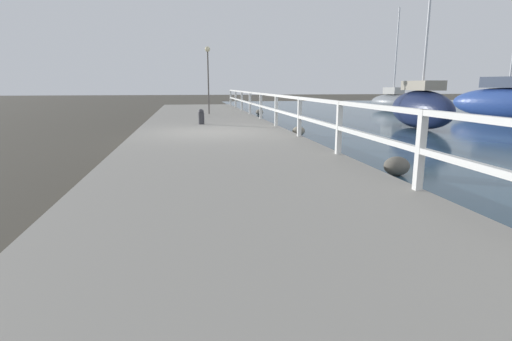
# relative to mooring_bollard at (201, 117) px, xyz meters

# --- Properties ---
(ground_plane) EXTENTS (120.00, 120.00, 0.00)m
(ground_plane) POSITION_rel_mooring_bollard_xyz_m (0.27, -2.56, -0.55)
(ground_plane) COLOR #4C473D
(dock_walkway) EXTENTS (4.77, 36.00, 0.27)m
(dock_walkway) POSITION_rel_mooring_bollard_xyz_m (0.27, -2.56, -0.41)
(dock_walkway) COLOR #9E998E
(dock_walkway) RESTS_ON ground
(railing) EXTENTS (0.10, 32.50, 1.09)m
(railing) POSITION_rel_mooring_bollard_xyz_m (2.55, -2.56, 0.47)
(railing) COLOR white
(railing) RESTS_ON dock_walkway
(boulder_water_edge) EXTENTS (0.48, 0.43, 0.36)m
(boulder_water_edge) POSITION_rel_mooring_bollard_xyz_m (3.35, -7.94, -0.37)
(boulder_water_edge) COLOR #666056
(boulder_water_edge) RESTS_ON ground
(boulder_upstream) EXTENTS (0.43, 0.38, 0.32)m
(boulder_upstream) POSITION_rel_mooring_bollard_xyz_m (3.18, -1.76, -0.39)
(boulder_upstream) COLOR gray
(boulder_upstream) RESTS_ON ground
(boulder_far_strip) EXTENTS (0.43, 0.39, 0.33)m
(boulder_far_strip) POSITION_rel_mooring_bollard_xyz_m (3.58, 7.88, -0.39)
(boulder_far_strip) COLOR gray
(boulder_far_strip) RESTS_ON ground
(mooring_bollard) EXTENTS (0.22, 0.22, 0.55)m
(mooring_bollard) POSITION_rel_mooring_bollard_xyz_m (0.00, 0.00, 0.00)
(mooring_bollard) COLOR #333338
(mooring_bollard) RESTS_ON dock_walkway
(dock_lamp) EXTENTS (0.25, 0.25, 3.23)m
(dock_lamp) POSITION_rel_mooring_bollard_xyz_m (0.57, 5.39, 2.07)
(dock_lamp) COLOR #514C47
(dock_lamp) RESTS_ON dock_walkway
(sailboat_blue) EXTENTS (3.55, 5.77, 6.22)m
(sailboat_blue) POSITION_rel_mooring_bollard_xyz_m (15.29, 3.05, 0.34)
(sailboat_blue) COLOR #2D4C9E
(sailboat_blue) RESTS_ON water_surface
(sailboat_navy) EXTENTS (1.32, 3.96, 6.22)m
(sailboat_navy) POSITION_rel_mooring_bollard_xyz_m (8.46, -0.40, 0.27)
(sailboat_navy) COLOR #192347
(sailboat_navy) RESTS_ON water_surface
(sailboat_gray) EXTENTS (2.39, 3.95, 6.51)m
(sailboat_gray) POSITION_rel_mooring_bollard_xyz_m (12.95, 10.06, 0.08)
(sailboat_gray) COLOR gray
(sailboat_gray) RESTS_ON water_surface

